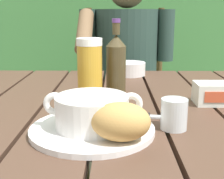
# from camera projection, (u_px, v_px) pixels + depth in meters

# --- Properties ---
(dining_table) EXTENTS (1.41, 0.97, 0.72)m
(dining_table) POSITION_uv_depth(u_px,v_px,m) (126.00, 128.00, 0.92)
(dining_table) COLOR #4E3628
(dining_table) RESTS_ON ground_plane
(hedge_backdrop) EXTENTS (3.40, 0.76, 2.59)m
(hedge_backdrop) POSITION_uv_depth(u_px,v_px,m) (130.00, 20.00, 2.66)
(hedge_backdrop) COLOR #3E783C
(hedge_backdrop) RESTS_ON ground_plane
(chair_near_diner) EXTENTS (0.47, 0.42, 1.00)m
(chair_near_diner) POSITION_uv_depth(u_px,v_px,m) (125.00, 96.00, 1.85)
(chair_near_diner) COLOR #493B1D
(chair_near_diner) RESTS_ON ground_plane
(person_eating) EXTENTS (0.48, 0.47, 1.20)m
(person_eating) POSITION_uv_depth(u_px,v_px,m) (126.00, 66.00, 1.61)
(person_eating) COLOR #273E35
(person_eating) RESTS_ON ground_plane
(serving_plate) EXTENTS (0.27, 0.27, 0.01)m
(serving_plate) POSITION_uv_depth(u_px,v_px,m) (92.00, 129.00, 0.67)
(serving_plate) COLOR white
(serving_plate) RESTS_ON dining_table
(soup_bowl) EXTENTS (0.21, 0.16, 0.08)m
(soup_bowl) POSITION_uv_depth(u_px,v_px,m) (92.00, 111.00, 0.66)
(soup_bowl) COLOR white
(soup_bowl) RESTS_ON serving_plate
(bread_roll) EXTENTS (0.12, 0.09, 0.07)m
(bread_roll) POSITION_uv_depth(u_px,v_px,m) (121.00, 122.00, 0.59)
(bread_roll) COLOR tan
(bread_roll) RESTS_ON serving_plate
(beer_glass) EXTENTS (0.07, 0.07, 0.18)m
(beer_glass) POSITION_uv_depth(u_px,v_px,m) (90.00, 70.00, 0.89)
(beer_glass) COLOR gold
(beer_glass) RESTS_ON dining_table
(beer_bottle) EXTENTS (0.06, 0.06, 0.23)m
(beer_bottle) POSITION_uv_depth(u_px,v_px,m) (116.00, 64.00, 0.95)
(beer_bottle) COLOR #443A22
(beer_bottle) RESTS_ON dining_table
(water_glass_small) EXTENTS (0.06, 0.06, 0.07)m
(water_glass_small) POSITION_uv_depth(u_px,v_px,m) (174.00, 114.00, 0.68)
(water_glass_small) COLOR silver
(water_glass_small) RESTS_ON dining_table
(butter_tub) EXTENTS (0.11, 0.08, 0.06)m
(butter_tub) POSITION_uv_depth(u_px,v_px,m) (214.00, 93.00, 0.87)
(butter_tub) COLOR white
(butter_tub) RESTS_ON dining_table
(table_knife) EXTENTS (0.14, 0.04, 0.01)m
(table_knife) POSITION_uv_depth(u_px,v_px,m) (149.00, 116.00, 0.76)
(table_knife) COLOR silver
(table_knife) RESTS_ON dining_table
(diner_bowl) EXTENTS (0.13, 0.13, 0.05)m
(diner_bowl) POSITION_uv_depth(u_px,v_px,m) (129.00, 69.00, 1.27)
(diner_bowl) COLOR white
(diner_bowl) RESTS_ON dining_table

